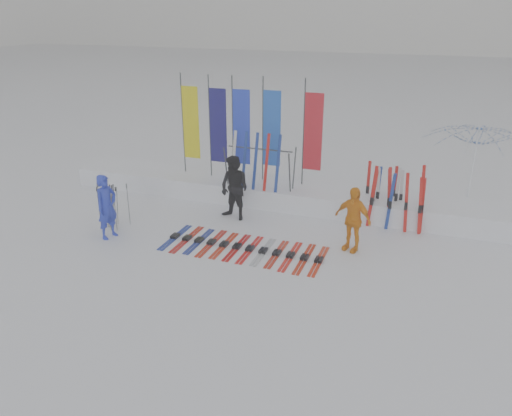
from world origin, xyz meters
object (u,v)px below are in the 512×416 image
at_px(person_black, 234,188).
at_px(person_yellow, 353,219).
at_px(ski_row, 243,248).
at_px(person_blue, 107,207).
at_px(tent_canopy, 472,169).
at_px(ski_rack, 260,162).

relative_size(person_black, person_yellow, 1.11).
bearing_deg(person_yellow, ski_row, -140.25).
relative_size(person_blue, tent_canopy, 0.58).
xyz_separation_m(tent_canopy, ski_rack, (-5.95, -1.56, 0.04)).
xyz_separation_m(person_blue, person_yellow, (6.13, 1.45, -0.03)).
distance_m(person_yellow, ski_rack, 3.83).
xyz_separation_m(person_blue, tent_canopy, (8.91, 5.09, 0.48)).
bearing_deg(tent_canopy, person_blue, -150.27).
bearing_deg(ski_row, person_blue, -171.25).
xyz_separation_m(person_yellow, ski_rack, (-3.17, 2.08, 0.55)).
height_order(person_blue, ski_row, person_blue).
distance_m(person_yellow, tent_canopy, 4.60).
height_order(person_black, ski_rack, person_black).
bearing_deg(ski_rack, ski_row, -78.19).
bearing_deg(person_yellow, ski_rack, 167.06).
height_order(person_black, ski_row, person_black).
bearing_deg(person_blue, person_black, -36.90).
distance_m(person_blue, person_black, 3.50).
distance_m(tent_canopy, ski_row, 7.12).
bearing_deg(person_yellow, person_blue, -146.37).
height_order(person_black, tent_canopy, tent_canopy).
bearing_deg(ski_rack, person_black, -104.59).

